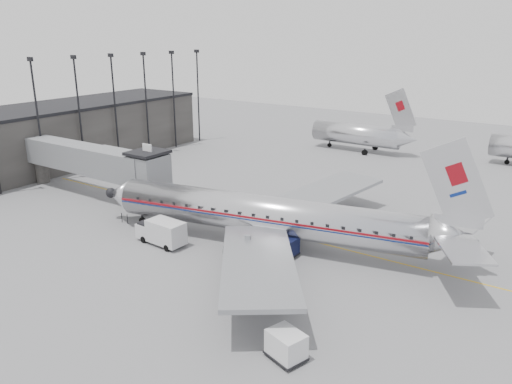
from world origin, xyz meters
TOP-DOWN VIEW (x-y plane):
  - ground at (0.00, 0.00)m, footprint 160.00×160.00m
  - terminal at (-34.00, 10.00)m, footprint 12.00×46.00m
  - apron_line at (3.00, 6.00)m, footprint 60.00×0.15m
  - jet_bridge at (-16.66, 3.67)m, footprint 21.00×6.20m
  - floodlight_masts at (-27.50, 13.00)m, footprint 0.90×42.25m
  - distant_aircraft_near at (-1.79, 42.00)m, footprint 16.39×3.20m
  - airliner at (6.68, 3.22)m, footprint 34.36×31.53m
  - service_van at (-1.63, -2.00)m, footprint 4.93×2.15m
  - baggage_cart_navy at (8.79, 2.00)m, footprint 2.15×1.66m
  - baggage_cart_white at (15.99, -10.00)m, footprint 2.62×2.28m
  - ramp_worker at (-12.00, 3.00)m, footprint 0.61×0.43m

SIDE VIEW (x-z plane):
  - ground at x=0.00m, z-range 0.00..0.00m
  - apron_line at x=3.00m, z-range 0.00..0.01m
  - ramp_worker at x=-12.00m, z-range 0.00..1.62m
  - baggage_cart_navy at x=8.79m, z-range 0.05..1.71m
  - baggage_cart_white at x=15.99m, z-range 0.06..1.79m
  - service_van at x=-1.63m, z-range 0.06..2.33m
  - distant_aircraft_near at x=-1.79m, z-range -2.40..7.86m
  - airliner at x=6.68m, z-range -2.73..8.25m
  - terminal at x=-34.00m, z-range 0.00..8.00m
  - jet_bridge at x=-16.66m, z-range 0.63..7.73m
  - floodlight_masts at x=-27.50m, z-range 0.74..15.99m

